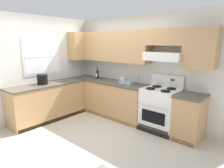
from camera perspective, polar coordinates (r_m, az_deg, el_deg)
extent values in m
plane|color=beige|center=(4.32, -8.97, -14.12)|extent=(7.04, 7.04, 0.00)
cube|color=silver|center=(4.84, 9.02, 4.58)|extent=(4.68, 0.12, 2.55)
cube|color=tan|center=(5.10, -0.22, 11.02)|extent=(2.24, 0.34, 0.76)
cube|color=tan|center=(4.01, 24.74, 9.63)|extent=(0.59, 0.34, 0.76)
cube|color=tan|center=(4.26, 15.80, 13.18)|extent=(0.80, 0.34, 0.34)
cube|color=white|center=(4.23, 15.26, 7.93)|extent=(0.80, 0.46, 0.17)
cube|color=white|center=(4.04, 13.83, 6.75)|extent=(0.80, 0.03, 0.04)
sphere|color=silver|center=(4.98, -1.60, 7.99)|extent=(0.02, 0.02, 0.02)
sphere|color=silver|center=(3.88, 22.29, 5.92)|extent=(0.02, 0.02, 0.02)
sphere|color=silver|center=(3.82, 24.98, 5.61)|extent=(0.02, 0.02, 0.02)
cube|color=silver|center=(4.86, 7.61, 2.32)|extent=(0.08, 0.01, 0.12)
cube|color=silver|center=(4.85, 7.59, 2.57)|extent=(0.03, 0.00, 0.03)
cube|color=silver|center=(4.86, 7.57, 2.06)|extent=(0.03, 0.00, 0.03)
cube|color=silver|center=(4.27, 23.42, 0.06)|extent=(0.08, 0.01, 0.12)
cube|color=silver|center=(4.26, 23.43, 0.34)|extent=(0.03, 0.00, 0.03)
cube|color=silver|center=(4.27, 23.38, -0.24)|extent=(0.03, 0.00, 0.03)
cube|color=silver|center=(5.32, -19.97, 4.66)|extent=(0.12, 4.00, 2.55)
cube|color=white|center=(5.24, -19.94, 7.59)|extent=(0.04, 1.00, 0.92)
cube|color=white|center=(5.22, -19.83, 7.59)|extent=(0.01, 0.90, 0.82)
cube|color=white|center=(5.22, -19.81, 7.59)|extent=(0.01, 0.90, 0.02)
cube|color=tan|center=(5.71, -9.32, 10.98)|extent=(0.34, 0.64, 0.76)
cube|color=tan|center=(5.22, -1.33, -4.15)|extent=(2.31, 0.61, 0.87)
cube|color=#51493F|center=(5.11, -1.35, 0.75)|extent=(2.33, 0.63, 0.04)
cube|color=tan|center=(4.16, 21.76, -9.37)|extent=(0.50, 0.61, 0.87)
cube|color=#51493F|center=(4.02, 22.27, -3.31)|extent=(0.53, 0.63, 0.04)
cube|color=black|center=(4.76, 2.20, -10.79)|extent=(3.54, 0.06, 0.09)
sphere|color=silver|center=(5.26, -7.39, -1.37)|extent=(0.03, 0.03, 0.03)
sphere|color=silver|center=(3.77, 21.51, -7.61)|extent=(0.03, 0.03, 0.03)
cube|color=tan|center=(5.12, -18.25, -5.12)|extent=(0.61, 1.89, 0.87)
cube|color=#51493F|center=(5.00, -18.59, -0.13)|extent=(0.63, 1.91, 0.04)
cube|color=black|center=(5.02, -16.31, -10.05)|extent=(0.06, 1.85, 0.09)
cube|color=white|center=(4.38, 13.89, -7.48)|extent=(0.76, 0.58, 0.91)
cube|color=black|center=(4.16, 11.95, -9.54)|extent=(0.53, 0.01, 0.26)
cylinder|color=silver|center=(4.06, 11.94, -6.49)|extent=(0.65, 0.02, 0.02)
cube|color=#333333|center=(4.28, 11.79, -13.09)|extent=(0.70, 0.01, 0.11)
cube|color=white|center=(4.25, 14.21, -1.57)|extent=(0.76, 0.58, 0.02)
cube|color=white|center=(4.46, 15.89, 0.76)|extent=(0.76, 0.04, 0.29)
cube|color=#053F0C|center=(4.39, 17.39, 1.14)|extent=(0.09, 0.01, 0.04)
cylinder|color=black|center=(4.21, 11.29, -1.32)|extent=(0.19, 0.19, 0.02)
cylinder|color=black|center=(4.21, 11.29, -1.40)|extent=(0.07, 0.07, 0.01)
cylinder|color=black|center=(4.05, 15.46, -2.03)|extent=(0.19, 0.19, 0.02)
cylinder|color=black|center=(4.06, 15.46, -2.11)|extent=(0.07, 0.07, 0.01)
cylinder|color=black|center=(4.45, 13.09, -0.68)|extent=(0.19, 0.19, 0.02)
cylinder|color=black|center=(4.45, 13.09, -0.75)|extent=(0.07, 0.07, 0.01)
cylinder|color=black|center=(4.30, 17.09, -1.32)|extent=(0.19, 0.19, 0.02)
cylinder|color=black|center=(4.30, 17.08, -1.40)|extent=(0.07, 0.07, 0.01)
cylinder|color=white|center=(4.54, 13.39, 0.77)|extent=(0.04, 0.02, 0.04)
cylinder|color=white|center=(4.48, 14.98, 0.53)|extent=(0.04, 0.02, 0.04)
cylinder|color=white|center=(4.42, 16.61, 0.29)|extent=(0.04, 0.02, 0.04)
cylinder|color=white|center=(4.37, 18.28, 0.04)|extent=(0.04, 0.02, 0.04)
cylinder|color=black|center=(5.44, -4.29, 2.79)|extent=(0.08, 0.08, 0.22)
cone|color=black|center=(5.43, -4.31, 4.11)|extent=(0.08, 0.08, 0.04)
cylinder|color=black|center=(5.42, -4.33, 4.79)|extent=(0.03, 0.03, 0.09)
cylinder|color=black|center=(5.41, -4.33, 5.18)|extent=(0.03, 0.03, 0.02)
cube|color=silver|center=(5.42, -4.58, 2.69)|extent=(0.07, 0.00, 0.10)
cube|color=#9EADB7|center=(4.75, 4.43, 0.16)|extent=(0.29, 0.17, 0.02)
cube|color=#9EADB7|center=(4.66, 3.70, 0.36)|extent=(0.36, 0.01, 0.08)
cube|color=#9EADB7|center=(4.82, 5.14, 0.73)|extent=(0.36, 0.01, 0.08)
cube|color=#9EADB7|center=(4.84, 2.81, 0.81)|extent=(0.01, 0.18, 0.08)
cube|color=#9EADB7|center=(4.64, 6.13, 0.27)|extent=(0.01, 0.18, 0.08)
cylinder|color=black|center=(4.96, -19.83, 1.28)|extent=(0.24, 0.24, 0.23)
torus|color=black|center=(4.94, -19.92, 2.57)|extent=(0.26, 0.26, 0.01)
cylinder|color=white|center=(4.87, 3.20, 1.19)|extent=(0.12, 0.12, 0.14)
cylinder|color=#9E7A51|center=(4.85, 3.21, 1.95)|extent=(0.04, 0.04, 0.01)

